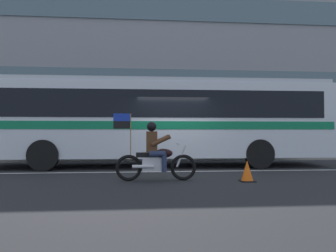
% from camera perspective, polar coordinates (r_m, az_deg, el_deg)
% --- Properties ---
extents(ground_plane, '(60.00, 60.00, 0.00)m').
position_cam_1_polar(ground_plane, '(11.01, 0.94, -7.86)').
color(ground_plane, black).
extents(sidewalk_curb, '(28.00, 3.80, 0.15)m').
position_cam_1_polar(sidewalk_curb, '(16.06, -0.96, -5.52)').
color(sidewalk_curb, gray).
rests_on(sidewalk_curb, ground_plane).
extents(lane_center_stripe, '(26.60, 0.14, 0.01)m').
position_cam_1_polar(lane_center_stripe, '(10.41, 1.29, -8.21)').
color(lane_center_stripe, silver).
rests_on(lane_center_stripe, ground_plane).
extents(office_building_facade, '(28.00, 0.89, 12.01)m').
position_cam_1_polar(office_building_facade, '(18.91, -1.46, 13.28)').
color(office_building_facade, gray).
rests_on(office_building_facade, ground_plane).
extents(transit_bus, '(12.75, 2.70, 3.22)m').
position_cam_1_polar(transit_bus, '(12.11, -1.65, 1.67)').
color(transit_bus, silver).
rests_on(transit_bus, ground_plane).
extents(motorcycle_with_rider, '(2.20, 0.64, 1.78)m').
position_cam_1_polar(motorcycle_with_rider, '(8.39, -2.33, -5.35)').
color(motorcycle_with_rider, black).
rests_on(motorcycle_with_rider, ground_plane).
extents(fire_hydrant, '(0.22, 0.30, 0.75)m').
position_cam_1_polar(fire_hydrant, '(15.63, 9.82, -3.98)').
color(fire_hydrant, gold).
rests_on(fire_hydrant, sidewalk_curb).
extents(traffic_cone, '(0.36, 0.36, 0.55)m').
position_cam_1_polar(traffic_cone, '(8.54, 14.10, -7.99)').
color(traffic_cone, '#EA590F').
rests_on(traffic_cone, ground_plane).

